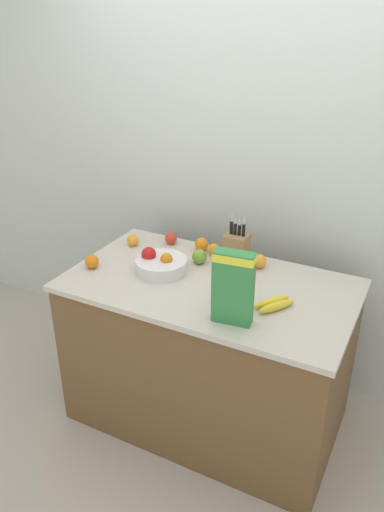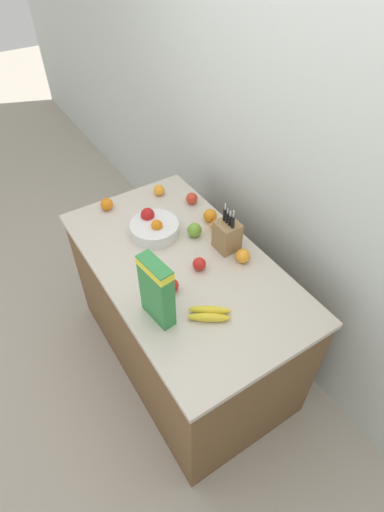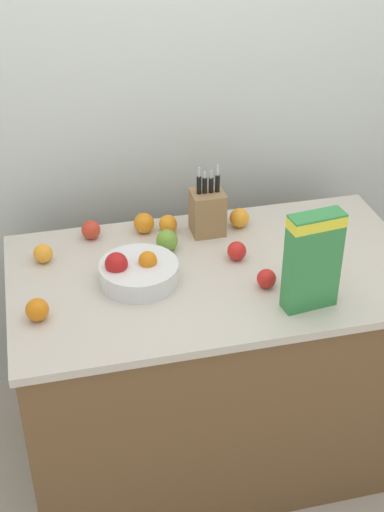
{
  "view_description": "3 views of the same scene",
  "coord_description": "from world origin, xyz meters",
  "px_view_note": "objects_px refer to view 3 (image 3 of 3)",
  "views": [
    {
      "loc": [
        0.93,
        -2.0,
        2.12
      ],
      "look_at": [
        -0.09,
        -0.01,
        1.01
      ],
      "focal_mm": 35.0,
      "sensor_mm": 36.0,
      "label": 1
    },
    {
      "loc": [
        1.27,
        -0.75,
        2.36
      ],
      "look_at": [
        0.08,
        0.01,
        0.99
      ],
      "focal_mm": 28.0,
      "sensor_mm": 36.0,
      "label": 2
    },
    {
      "loc": [
        -0.57,
        -2.01,
        2.28
      ],
      "look_at": [
        -0.09,
        0.02,
        0.94
      ],
      "focal_mm": 50.0,
      "sensor_mm": 36.0,
      "label": 3
    }
  ],
  "objects_px": {
    "banana_bunch": "(323,263)",
    "orange_near_bowl": "(43,253)",
    "orange_mid_right": "(168,224)",
    "orange_front_right": "(239,218)",
    "fruit_bowl": "(138,272)",
    "apple_by_knife_block": "(237,251)",
    "cereal_box": "(313,258)",
    "orange_by_cereal": "(37,310)",
    "knife_block": "(208,212)",
    "apple_middle": "(266,279)",
    "orange_back_center": "(144,223)",
    "apple_rightmost": "(167,240)",
    "apple_front": "(91,230)"
  },
  "relations": [
    {
      "from": "banana_bunch",
      "to": "orange_near_bowl",
      "type": "height_order",
      "value": "orange_near_bowl"
    },
    {
      "from": "orange_mid_right",
      "to": "orange_front_right",
      "type": "xyz_separation_m",
      "value": [
        0.28,
        -0.03,
        0.0
      ]
    },
    {
      "from": "fruit_bowl",
      "to": "apple_by_knife_block",
      "type": "relative_size",
      "value": 3.94
    },
    {
      "from": "cereal_box",
      "to": "orange_by_cereal",
      "type": "xyz_separation_m",
      "value": [
        -0.86,
        0.13,
        -0.15
      ]
    },
    {
      "from": "knife_block",
      "to": "orange_front_right",
      "type": "height_order",
      "value": "knife_block"
    },
    {
      "from": "orange_mid_right",
      "to": "orange_near_bowl",
      "type": "height_order",
      "value": "same"
    },
    {
      "from": "orange_front_right",
      "to": "cereal_box",
      "type": "bearing_deg",
      "value": -82.3
    },
    {
      "from": "banana_bunch",
      "to": "knife_block",
      "type": "bearing_deg",
      "value": 134.48
    },
    {
      "from": "knife_block",
      "to": "orange_mid_right",
      "type": "xyz_separation_m",
      "value": [
        -0.15,
        0.04,
        -0.05
      ]
    },
    {
      "from": "fruit_bowl",
      "to": "orange_near_bowl",
      "type": "xyz_separation_m",
      "value": [
        -0.31,
        0.2,
        -0.01
      ]
    },
    {
      "from": "apple_middle",
      "to": "orange_mid_right",
      "type": "relative_size",
      "value": 0.95
    },
    {
      "from": "apple_by_knife_block",
      "to": "orange_front_right",
      "type": "xyz_separation_m",
      "value": [
        0.08,
        0.22,
        0.0
      ]
    },
    {
      "from": "banana_bunch",
      "to": "orange_front_right",
      "type": "bearing_deg",
      "value": 120.2
    },
    {
      "from": "orange_by_cereal",
      "to": "orange_near_bowl",
      "type": "height_order",
      "value": "orange_by_cereal"
    },
    {
      "from": "apple_by_knife_block",
      "to": "orange_near_bowl",
      "type": "xyz_separation_m",
      "value": [
        -0.68,
        0.14,
        0.0
      ]
    },
    {
      "from": "orange_mid_right",
      "to": "apple_middle",
      "type": "bearing_deg",
      "value": -60.3
    },
    {
      "from": "apple_middle",
      "to": "orange_mid_right",
      "type": "bearing_deg",
      "value": 119.7
    },
    {
      "from": "orange_front_right",
      "to": "orange_by_cereal",
      "type": "distance_m",
      "value": 0.89
    },
    {
      "from": "orange_mid_right",
      "to": "orange_by_cereal",
      "type": "bearing_deg",
      "value": -139.66
    },
    {
      "from": "knife_block",
      "to": "orange_front_right",
      "type": "bearing_deg",
      "value": 4.25
    },
    {
      "from": "apple_middle",
      "to": "orange_front_right",
      "type": "distance_m",
      "value": 0.41
    },
    {
      "from": "orange_back_center",
      "to": "orange_near_bowl",
      "type": "xyz_separation_m",
      "value": [
        -0.39,
        -0.12,
        -0.0
      ]
    },
    {
      "from": "orange_near_bowl",
      "to": "fruit_bowl",
      "type": "bearing_deg",
      "value": -33.42
    },
    {
      "from": "apple_rightmost",
      "to": "fruit_bowl",
      "type": "bearing_deg",
      "value": -128.23
    },
    {
      "from": "apple_by_knife_block",
      "to": "cereal_box",
      "type": "bearing_deg",
      "value": -65.03
    },
    {
      "from": "apple_rightmost",
      "to": "orange_front_right",
      "type": "distance_m",
      "value": 0.32
    },
    {
      "from": "knife_block",
      "to": "apple_front",
      "type": "relative_size",
      "value": 3.88
    },
    {
      "from": "apple_front",
      "to": "orange_mid_right",
      "type": "distance_m",
      "value": 0.29
    },
    {
      "from": "knife_block",
      "to": "orange_mid_right",
      "type": "distance_m",
      "value": 0.16
    },
    {
      "from": "apple_middle",
      "to": "orange_near_bowl",
      "type": "distance_m",
      "value": 0.8
    },
    {
      "from": "knife_block",
      "to": "apple_front",
      "type": "distance_m",
      "value": 0.44
    },
    {
      "from": "banana_bunch",
      "to": "orange_by_cereal",
      "type": "xyz_separation_m",
      "value": [
        -0.99,
        -0.06,
        0.02
      ]
    },
    {
      "from": "knife_block",
      "to": "cereal_box",
      "type": "xyz_separation_m",
      "value": [
        0.2,
        -0.53,
        0.1
      ]
    },
    {
      "from": "banana_bunch",
      "to": "orange_mid_right",
      "type": "relative_size",
      "value": 3.03
    },
    {
      "from": "orange_back_center",
      "to": "cereal_box",
      "type": "bearing_deg",
      "value": -53.18
    },
    {
      "from": "cereal_box",
      "to": "orange_front_right",
      "type": "bearing_deg",
      "value": 90.58
    },
    {
      "from": "apple_rightmost",
      "to": "cereal_box",
      "type": "bearing_deg",
      "value": -49.2
    },
    {
      "from": "orange_mid_right",
      "to": "orange_by_cereal",
      "type": "relative_size",
      "value": 0.93
    },
    {
      "from": "cereal_box",
      "to": "apple_front",
      "type": "xyz_separation_m",
      "value": [
        -0.64,
        0.59,
        -0.15
      ]
    },
    {
      "from": "apple_middle",
      "to": "orange_near_bowl",
      "type": "relative_size",
      "value": 0.96
    },
    {
      "from": "orange_mid_right",
      "to": "orange_front_right",
      "type": "relative_size",
      "value": 0.91
    },
    {
      "from": "cereal_box",
      "to": "apple_front",
      "type": "bearing_deg",
      "value": 130.27
    },
    {
      "from": "orange_mid_right",
      "to": "orange_front_right",
      "type": "height_order",
      "value": "orange_front_right"
    },
    {
      "from": "apple_rightmost",
      "to": "orange_mid_right",
      "type": "bearing_deg",
      "value": 76.5
    },
    {
      "from": "apple_middle",
      "to": "orange_front_right",
      "type": "height_order",
      "value": "orange_front_right"
    },
    {
      "from": "knife_block",
      "to": "apple_rightmost",
      "type": "relative_size",
      "value": 3.45
    },
    {
      "from": "cereal_box",
      "to": "knife_block",
      "type": "bearing_deg",
      "value": 103.82
    },
    {
      "from": "apple_by_knife_block",
      "to": "orange_back_center",
      "type": "height_order",
      "value": "orange_back_center"
    },
    {
      "from": "cereal_box",
      "to": "banana_bunch",
      "type": "xyz_separation_m",
      "value": [
        0.13,
        0.19,
        -0.16
      ]
    },
    {
      "from": "orange_by_cereal",
      "to": "orange_mid_right",
      "type": "bearing_deg",
      "value": 40.34
    }
  ]
}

